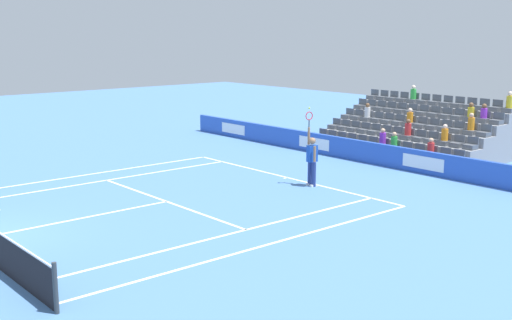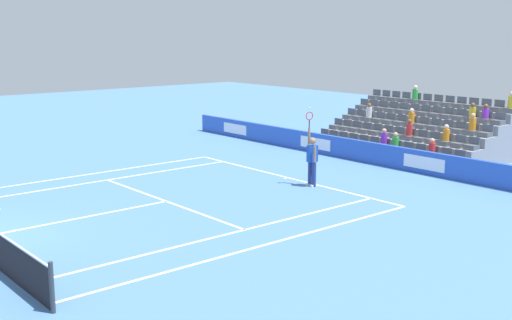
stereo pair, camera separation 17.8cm
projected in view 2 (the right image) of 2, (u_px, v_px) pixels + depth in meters
line_baseline at (288, 178)px, 24.90m from camera, size 10.97×0.10×0.01m
line_service at (166, 201)px, 21.43m from camera, size 8.23×0.10×0.01m
line_centre_service at (75, 219)px, 19.40m from camera, size 0.10×6.40×0.01m
line_singles_sideline_left at (96, 182)px, 24.23m from camera, size 0.10×11.89×0.01m
line_singles_sideline_right at (232, 233)px, 18.05m from camera, size 0.10×11.89×0.01m
line_doubles_sideline_left at (80, 176)px, 25.25m from camera, size 0.10×11.89×0.01m
line_doubles_sideline_right at (264, 245)px, 17.02m from camera, size 0.10×11.89×0.01m
line_centre_mark at (286, 178)px, 24.83m from camera, size 0.10×0.20×0.01m
sponsor_barrier at (367, 152)px, 27.71m from camera, size 23.90×0.22×0.91m
tennis_player at (312, 159)px, 23.38m from camera, size 0.52×0.39×2.85m
stadium_stand at (418, 135)px, 29.89m from camera, size 8.06×4.75×3.02m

